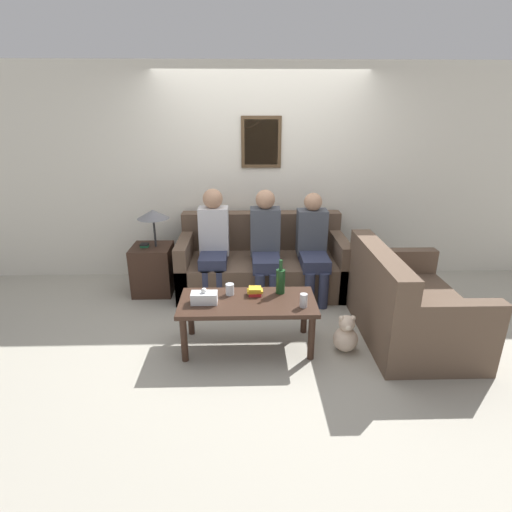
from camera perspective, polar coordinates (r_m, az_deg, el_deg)
The scene contains 15 objects.
ground_plane at distance 4.47m, azimuth 1.14°, elevation -7.39°, with size 16.00×16.00×0.00m, color #ADA899.
wall_back at distance 5.04m, azimuth 0.71°, elevation 11.47°, with size 9.00×0.08×2.60m.
couch_main at distance 4.85m, azimuth 0.87°, elevation -1.23°, with size 1.96×0.92×0.88m.
couch_side at distance 4.09m, azimuth 20.70°, elevation -6.90°, with size 0.92×1.37×0.88m.
coffee_table at distance 3.62m, azimuth -1.20°, elevation -7.25°, with size 1.22×0.57×0.47m.
side_table_with_lamp at distance 4.87m, azimuth -14.47°, elevation -1.12°, with size 0.46×0.45×1.01m.
wine_bottle at distance 3.69m, azimuth 3.53°, elevation -3.53°, with size 0.08×0.08×0.33m.
drinking_glass at distance 3.69m, azimuth -3.76°, elevation -4.77°, with size 0.08×0.08×0.11m.
book_stack at distance 3.68m, azimuth -0.16°, elevation -5.07°, with size 0.15×0.11×0.07m.
soda_can at distance 3.49m, azimuth 6.81°, elevation -6.32°, with size 0.07×0.07×0.12m.
tissue_box at distance 3.56m, azimuth -7.41°, elevation -5.90°, with size 0.23×0.12×0.15m.
person_left at distance 4.61m, azimuth -6.09°, elevation 2.32°, with size 0.34×0.61×1.23m.
person_middle at distance 4.54m, azimuth 1.37°, elevation 2.05°, with size 0.34×0.66×1.23m.
person_right at distance 4.62m, azimuth 8.14°, elevation 1.82°, with size 0.34×0.66×1.19m.
teddy_bear at distance 3.77m, azimuth 12.70°, elevation -11.00°, with size 0.23×0.23×0.35m.
Camera 1 is at (-0.19, -3.95, 2.08)m, focal length 28.00 mm.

